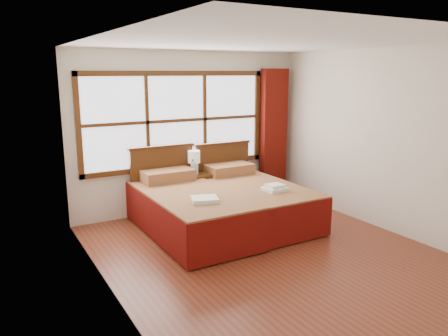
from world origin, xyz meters
TOP-DOWN VIEW (x-y plane):
  - floor at (0.00, 0.00)m, footprint 4.50×4.50m
  - ceiling at (0.00, 0.00)m, footprint 4.50×4.50m
  - wall_back at (0.00, 2.25)m, footprint 4.00×0.00m
  - wall_left at (-2.00, 0.00)m, footprint 0.00×4.50m
  - wall_right at (2.00, 0.00)m, footprint 0.00×4.50m
  - window at (-0.25, 2.21)m, footprint 3.16×0.06m
  - curtain at (1.60, 2.11)m, footprint 0.50×0.16m
  - bed_left at (-0.55, 1.20)m, footprint 1.16×2.24m
  - bed_right at (0.56, 1.20)m, footprint 1.12×2.18m
  - nightstand at (-0.04, 1.99)m, footprint 0.48×0.47m
  - towels_left at (-0.56, 0.65)m, footprint 0.41×0.39m
  - towels_right at (0.59, 0.68)m, footprint 0.32×0.28m
  - lamp at (-0.04, 2.02)m, footprint 0.20×0.20m
  - bottle_near at (-0.10, 1.95)m, footprint 0.07×0.07m
  - bottle_far at (-0.04, 1.96)m, footprint 0.06×0.06m

SIDE VIEW (x-z plane):
  - floor at x=0.00m, z-range 0.00..0.00m
  - nightstand at x=-0.04m, z-range 0.00..0.64m
  - bed_right at x=0.56m, z-range -0.21..0.88m
  - bed_left at x=-0.55m, z-range -0.22..0.91m
  - towels_right at x=0.59m, z-range 0.58..0.67m
  - towels_left at x=-0.56m, z-range 0.60..0.66m
  - bottle_far at x=-0.04m, z-range 0.63..0.86m
  - bottle_near at x=-0.10m, z-range 0.63..0.89m
  - lamp at x=-0.04m, z-range 0.72..1.10m
  - curtain at x=1.60m, z-range 0.02..2.32m
  - wall_back at x=0.00m, z-range -0.70..3.30m
  - wall_left at x=-2.00m, z-range -0.95..3.55m
  - wall_right at x=2.00m, z-range -0.95..3.55m
  - window at x=-0.25m, z-range 0.72..2.28m
  - ceiling at x=0.00m, z-range 2.60..2.60m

